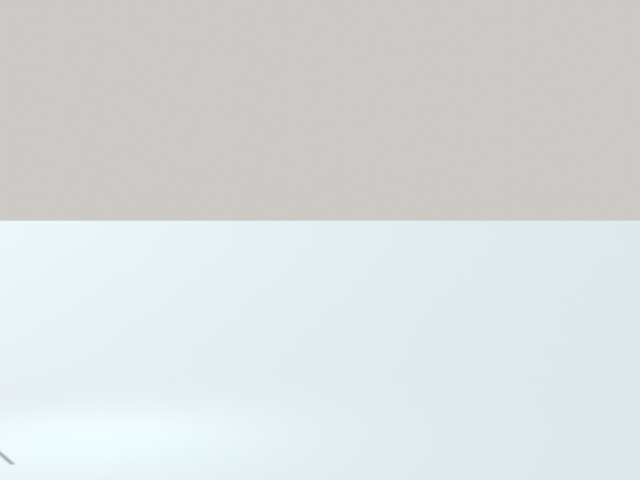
{
  "coord_description": "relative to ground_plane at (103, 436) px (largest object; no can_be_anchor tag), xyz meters",
  "views": [
    {
      "loc": [
        6.47,
        -13.69,
        3.08
      ],
      "look_at": [
        0.9,
        9.25,
        2.58
      ],
      "focal_mm": 59.47,
      "sensor_mm": 36.0,
      "label": 1
    }
  ],
  "objects": [
    {
      "name": "ground_plane",
      "position": [
        0.0,
        0.0,
        0.0
      ],
      "size": [
        4000.0,
        4000.0,
        0.0
      ],
      "primitive_type": "plane",
      "color": "gray"
    }
  ]
}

